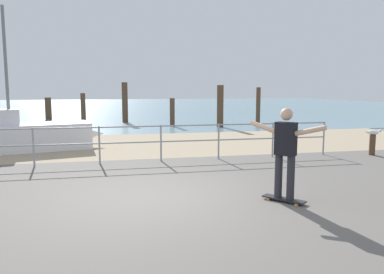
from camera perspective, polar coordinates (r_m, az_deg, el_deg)
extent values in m
cube|color=#605B56|center=(6.36, -4.50, -11.84)|extent=(24.00, 10.00, 0.04)
cube|color=tan|center=(14.13, -8.80, -1.16)|extent=(24.00, 6.00, 0.04)
cube|color=slate|center=(42.01, -11.04, 4.48)|extent=(72.00, 50.00, 0.04)
cylinder|color=gray|center=(10.86, -22.65, -1.45)|extent=(0.05, 0.05, 1.05)
cylinder|color=gray|center=(10.68, -13.70, -1.23)|extent=(0.05, 0.05, 1.05)
cylinder|color=gray|center=(10.76, -4.67, -0.97)|extent=(0.05, 0.05, 1.05)
cylinder|color=gray|center=(11.10, 4.01, -0.71)|extent=(0.05, 0.05, 1.05)
cylinder|color=gray|center=(11.68, 12.00, -0.45)|extent=(0.05, 0.05, 1.05)
cylinder|color=gray|center=(12.46, 19.12, -0.21)|extent=(0.05, 0.05, 1.05)
cylinder|color=gray|center=(10.62, -9.22, 1.54)|extent=(11.83, 0.04, 0.04)
cylinder|color=gray|center=(10.68, -9.17, -0.83)|extent=(11.83, 0.04, 0.04)
cube|color=silver|center=(13.70, -24.31, -0.11)|extent=(4.61, 2.42, 0.90)
cone|color=silver|center=(13.93, -15.24, 0.41)|extent=(1.25, 1.01, 0.77)
cylinder|color=slate|center=(13.61, -26.12, 9.54)|extent=(0.10, 0.10, 3.74)
cube|color=black|center=(7.25, 13.59, -9.00)|extent=(0.65, 0.75, 0.02)
cylinder|color=orange|center=(7.22, 15.88, -9.49)|extent=(0.06, 0.07, 0.06)
cylinder|color=orange|center=(7.08, 15.36, -9.82)|extent=(0.06, 0.07, 0.06)
cylinder|color=orange|center=(7.45, 11.89, -8.84)|extent=(0.06, 0.07, 0.06)
cylinder|color=orange|center=(7.31, 11.30, -9.13)|extent=(0.06, 0.07, 0.06)
cylinder|color=#26262B|center=(7.10, 14.57, -5.95)|extent=(0.14, 0.14, 0.80)
cylinder|color=#26262B|center=(7.20, 12.82, -5.71)|extent=(0.14, 0.14, 0.80)
cube|color=black|center=(7.02, 13.86, -0.26)|extent=(0.38, 0.41, 0.60)
sphere|color=tan|center=(6.98, 13.98, 3.32)|extent=(0.22, 0.22, 0.22)
cylinder|color=tan|center=(6.82, 17.29, 0.91)|extent=(0.42, 0.49, 0.23)
cylinder|color=tan|center=(7.20, 10.71, 1.45)|extent=(0.42, 0.49, 0.23)
cylinder|color=#513826|center=(12.98, 25.39, -1.12)|extent=(0.18, 0.18, 0.65)
ellipsoid|color=white|center=(12.94, 25.49, 0.61)|extent=(0.35, 0.28, 0.14)
sphere|color=white|center=(12.96, 26.33, 0.84)|extent=(0.09, 0.09, 0.09)
cone|color=gold|center=(12.96, 26.55, 0.83)|extent=(0.06, 0.05, 0.02)
cube|color=slate|center=(12.91, 24.79, 0.68)|extent=(0.14, 0.13, 0.02)
cylinder|color=#513826|center=(26.42, -20.73, 4.00)|extent=(0.40, 0.40, 1.44)
cylinder|color=#513826|center=(23.04, -15.98, 4.15)|extent=(0.27, 0.27, 1.76)
cylinder|color=#513826|center=(23.03, -10.02, 5.11)|extent=(0.34, 0.34, 2.38)
cylinder|color=#513826|center=(20.51, -2.97, 3.72)|extent=(0.26, 0.26, 1.52)
cylinder|color=#513826|center=(20.09, 4.24, 4.62)|extent=(0.34, 0.34, 2.21)
cylinder|color=#513826|center=(21.53, 9.88, 4.56)|extent=(0.24, 0.24, 2.09)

